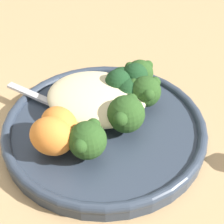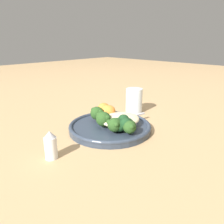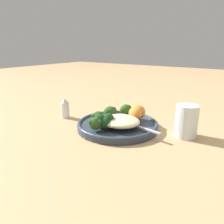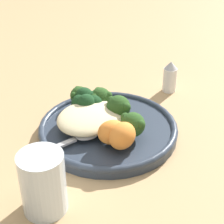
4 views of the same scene
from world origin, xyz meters
The scene contains 13 objects.
ground_plane centered at (0.00, 0.00, 0.00)m, with size 4.00×4.00×0.00m, color tan.
plate centered at (0.01, 0.00, 0.01)m, with size 0.24×0.24×0.02m.
quinoa_mound centered at (-0.01, 0.02, 0.04)m, with size 0.12×0.10×0.03m, color beige.
broccoli_stalk_0 centered at (0.00, -0.04, 0.04)m, with size 0.08×0.12×0.04m.
broccoli_stalk_1 centered at (0.03, 0.00, 0.04)m, with size 0.10×0.06×0.04m.
broccoli_stalk_2 centered at (0.03, 0.04, 0.04)m, with size 0.11×0.07×0.04m.
broccoli_stalk_3 centered at (0.01, 0.07, 0.04)m, with size 0.08×0.11×0.04m.
sweet_potato_chunk_0 centered at (-0.03, -0.06, 0.04)m, with size 0.05×0.04×0.04m, color orange.
sweet_potato_chunk_1 centered at (-0.03, -0.04, 0.04)m, with size 0.05×0.04×0.04m, color orange.
kale_tuft centered at (0.02, 0.06, 0.04)m, with size 0.06×0.06×0.04m.
spoon centered at (-0.05, 0.00, 0.03)m, with size 0.12×0.04×0.01m.
water_glass centered at (-0.18, -0.06, 0.04)m, with size 0.06×0.06×0.09m, color silver.
salt_shaker centered at (0.22, 0.01, 0.03)m, with size 0.03×0.03×0.07m.
Camera 2 is at (0.44, 0.42, 0.26)m, focal length 35.00 mm.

